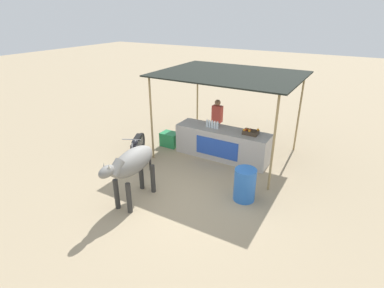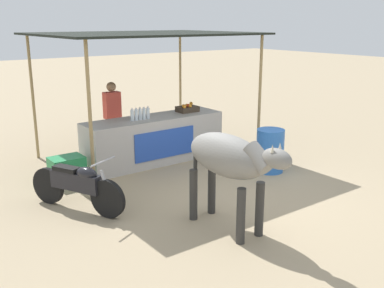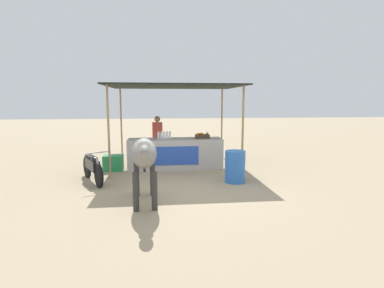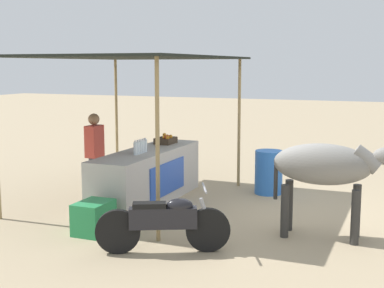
{
  "view_description": "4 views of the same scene",
  "coord_description": "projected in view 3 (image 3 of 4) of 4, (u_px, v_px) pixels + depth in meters",
  "views": [
    {
      "loc": [
        3.55,
        -5.8,
        4.36
      ],
      "look_at": [
        -0.26,
        0.73,
        0.97
      ],
      "focal_mm": 28.0,
      "sensor_mm": 36.0,
      "label": 1
    },
    {
      "loc": [
        -4.75,
        -5.54,
        2.88
      ],
      "look_at": [
        -0.14,
        0.68,
        0.75
      ],
      "focal_mm": 42.0,
      "sensor_mm": 36.0,
      "label": 2
    },
    {
      "loc": [
        -0.53,
        -7.31,
        2.16
      ],
      "look_at": [
        0.45,
        1.36,
        0.9
      ],
      "focal_mm": 28.0,
      "sensor_mm": 36.0,
      "label": 3
    },
    {
      "loc": [
        -8.51,
        -2.2,
        2.49
      ],
      "look_at": [
        -0.17,
        1.25,
        1.15
      ],
      "focal_mm": 50.0,
      "sensor_mm": 36.0,
      "label": 4
    }
  ],
  "objects": [
    {
      "name": "fruit_crate",
      "position": [
        202.0,
        136.0,
        9.72
      ],
      "size": [
        0.44,
        0.32,
        0.18
      ],
      "color": "#3F3326",
      "rests_on": "stall_counter"
    },
    {
      "name": "stall_counter",
      "position": [
        175.0,
        153.0,
        9.65
      ],
      "size": [
        3.0,
        0.82,
        0.96
      ],
      "color": "#B2ADA8",
      "rests_on": "ground"
    },
    {
      "name": "cow",
      "position": [
        144.0,
        156.0,
        6.22
      ],
      "size": [
        0.59,
        1.83,
        1.44
      ],
      "color": "gray",
      "rests_on": "ground"
    },
    {
      "name": "cooler_box",
      "position": [
        113.0,
        163.0,
        9.37
      ],
      "size": [
        0.6,
        0.44,
        0.48
      ],
      "primitive_type": "cube",
      "color": "#268C4C",
      "rests_on": "ground"
    },
    {
      "name": "motorcycle_parked",
      "position": [
        93.0,
        166.0,
        7.99
      ],
      "size": [
        0.92,
        1.65,
        0.9
      ],
      "color": "black",
      "rests_on": "ground"
    },
    {
      "name": "water_bottle_row",
      "position": [
        164.0,
        135.0,
        9.48
      ],
      "size": [
        0.43,
        0.07,
        0.25
      ],
      "color": "silver",
      "rests_on": "stall_counter"
    },
    {
      "name": "stall_awning",
      "position": [
        174.0,
        89.0,
        9.65
      ],
      "size": [
        4.2,
        3.2,
        2.65
      ],
      "color": "black",
      "rests_on": "ground"
    },
    {
      "name": "vendor_behind_counter",
      "position": [
        158.0,
        139.0,
        10.28
      ],
      "size": [
        0.34,
        0.22,
        1.65
      ],
      "color": "#383842",
      "rests_on": "ground"
    },
    {
      "name": "ground_plane",
      "position": [
        180.0,
        187.0,
        7.56
      ],
      "size": [
        60.0,
        60.0,
        0.0
      ],
      "primitive_type": "plane",
      "color": "tan"
    },
    {
      "name": "water_barrel",
      "position": [
        235.0,
        167.0,
        7.98
      ],
      "size": [
        0.54,
        0.54,
        0.85
      ],
      "primitive_type": "cylinder",
      "color": "blue",
      "rests_on": "ground"
    }
  ]
}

